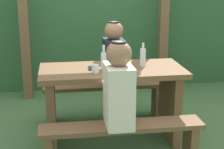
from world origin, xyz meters
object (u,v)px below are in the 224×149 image
Objects in this scene: bottle_center at (143,57)px; cell_phone at (92,68)px; bottle_right at (104,60)px; person_black_coat at (114,56)px; person_white_shirt at (119,87)px; drinking_glass at (95,69)px; bottle_left at (123,60)px; bench_far at (105,94)px; picnic_table at (112,93)px; bench_near at (122,138)px.

bottle_center reaches higher than cell_phone.
person_black_coat is at bearing 71.82° from bottle_right.
drinking_glass is at bearing 108.86° from person_white_shirt.
person_white_shirt is 3.28× the size of bottle_left.
bench_far is 1.95× the size of person_black_coat.
cell_phone is at bearing -118.60° from person_black_coat.
drinking_glass is at bearing -162.33° from bottle_left.
picnic_table is at bearing -100.67° from person_black_coat.
cell_phone is at bearing -178.18° from bottle_center.
bottle_right is 0.40m from bottle_center.
person_black_coat is 9.22× the size of drinking_glass.
picnic_table is 1.95× the size of person_black_coat.
person_black_coat is 0.62m from bottle_left.
bench_far is at bearing 120.27° from bottle_center.
bottle_left is (0.10, -0.04, 0.34)m from picnic_table.
drinking_glass is 0.15m from cell_phone.
bench_near is 1.13m from bench_far.
bottle_right is at bearing 52.50° from drinking_glass.
bench_far is 0.83m from bottle_center.
person_white_shirt is at bearing -92.97° from picnic_table.
bench_far is at bearing 72.56° from cell_phone.
cell_phone reaches higher than picnic_table.
bottle_center is at bearing 5.81° from picnic_table.
person_white_shirt reaches higher than drinking_glass.
person_white_shirt is 0.54m from bottle_left.
person_white_shirt is 1.13m from person_black_coat.
bench_near is 0.77m from bottle_left.
person_black_coat reaches higher than bench_far.
bench_near is 0.69m from drinking_glass.
person_white_shirt reaches higher than picnic_table.
bottle_right is (-0.08, -0.01, 0.34)m from picnic_table.
person_black_coat is (0.11, -0.00, 0.45)m from bench_far.
picnic_table is 5.97× the size of bottle_right.
cell_phone is (-0.30, -0.55, 0.01)m from person_black_coat.
picnic_table is 0.47m from bottle_center.
bottle_center reaches higher than bench_near.
bottle_left reaches higher than drinking_glass.
cell_phone is (-0.50, -0.02, -0.09)m from bottle_center.
bench_near is 5.94× the size of bottle_center.
bench_far is 5.97× the size of bottle_right.
bench_far is at bearing 75.80° from drinking_glass.
person_white_shirt reaches higher than bottle_right.
person_white_shirt is at bearing -103.88° from bottle_left.
bench_near and bench_far have the same top height.
drinking_glass is at bearing -161.50° from bottle_center.
bench_far is at bearing 90.00° from picnic_table.
bottle_right is at bearing -174.32° from bottle_center.
drinking_glass is at bearing -112.14° from person_black_coat.
person_black_coat reaches higher than drinking_glass.
bottle_center is at bearing 3.63° from cell_phone.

